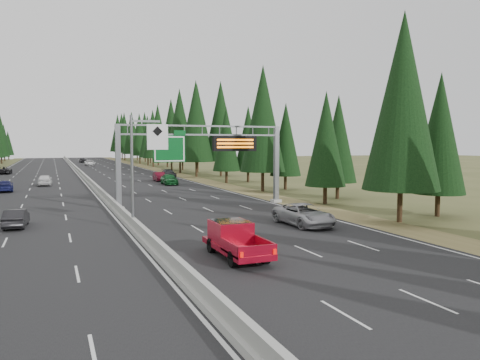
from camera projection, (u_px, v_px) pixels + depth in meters
road at (83, 178)px, 83.82m from camera, size 32.00×260.00×0.08m
shoulder_right at (180, 175)px, 90.46m from camera, size 3.60×260.00×0.06m
median_barrier at (83, 176)px, 83.79m from camera, size 0.70×260.00×0.85m
sign_gantry at (209, 152)px, 45.03m from camera, size 16.75×0.98×7.80m
hov_sign_pole at (140, 163)px, 32.80m from camera, size 2.80×0.50×8.00m
tree_row_right at (196, 128)px, 93.70m from camera, size 11.63×243.79×18.74m
silver_minivan at (304, 215)px, 34.51m from camera, size 2.88×5.83×1.59m
red_pickup at (233, 237)px, 25.06m from camera, size 2.02×5.66×1.84m
car_ahead_green at (169, 179)px, 69.05m from camera, size 2.00×4.85×1.64m
car_ahead_dkred at (160, 177)px, 75.57m from camera, size 1.66×4.47×1.46m
car_ahead_dkgrey at (169, 173)px, 84.54m from camera, size 2.01×4.82×1.39m
car_ahead_white at (90, 163)px, 129.33m from camera, size 2.58×5.52×1.53m
car_ahead_far at (83, 160)px, 149.61m from camera, size 2.31×4.76×1.57m
car_onc_near at (16, 218)px, 33.71m from camera, size 1.68×4.12×1.33m
car_onc_blue at (4, 186)px, 58.92m from camera, size 2.40×5.09×1.43m
car_onc_white at (45, 180)px, 67.57m from camera, size 2.03×4.75×1.60m
car_onc_far at (4, 170)px, 93.36m from camera, size 2.70×5.52×1.51m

